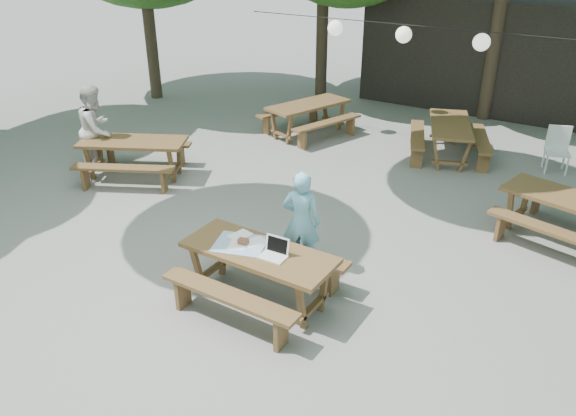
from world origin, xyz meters
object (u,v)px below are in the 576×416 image
(picnic_table_nw, at_px, (135,158))
(plastic_chair, at_px, (556,159))
(main_picnic_table, at_px, (259,274))
(woman, at_px, (301,221))
(second_person, at_px, (96,129))

(picnic_table_nw, relative_size, plastic_chair, 2.68)
(main_picnic_table, bearing_deg, picnic_table_nw, 154.78)
(main_picnic_table, bearing_deg, plastic_chair, 69.26)
(woman, xyz_separation_m, plastic_chair, (2.49, 5.76, -0.49))
(plastic_chair, bearing_deg, second_person, -165.20)
(picnic_table_nw, bearing_deg, second_person, 163.45)
(woman, height_order, second_person, second_person)
(second_person, relative_size, plastic_chair, 1.95)
(picnic_table_nw, xyz_separation_m, plastic_chair, (6.91, 4.66, -0.13))
(woman, distance_m, second_person, 5.31)
(second_person, distance_m, plastic_chair, 9.11)
(woman, relative_size, plastic_chair, 1.66)
(picnic_table_nw, height_order, woman, woman)
(picnic_table_nw, distance_m, woman, 4.57)
(woman, bearing_deg, picnic_table_nw, -32.23)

